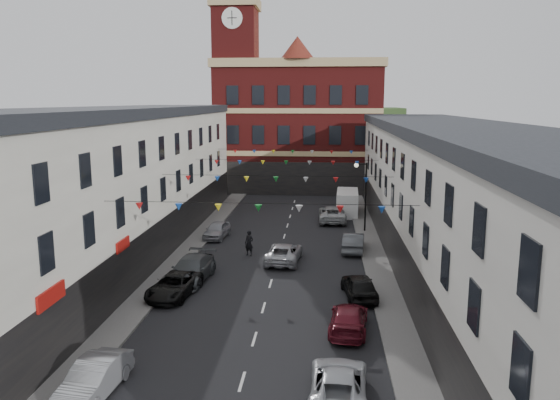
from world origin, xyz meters
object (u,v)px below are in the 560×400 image
(car_right_b, at_px, (338,384))
(car_right_c, at_px, (349,319))
(street_lamp, at_px, (363,187))
(car_right_f, at_px, (332,214))
(car_left_c, at_px, (174,285))
(car_left_d, at_px, (191,270))
(white_van, at_px, (347,203))
(car_right_e, at_px, (353,242))
(moving_car, at_px, (284,253))
(car_left_b, at_px, (94,379))
(pedestrian, at_px, (249,243))
(car_right_d, at_px, (359,286))
(car_left_e, at_px, (217,230))

(car_right_b, bearing_deg, car_right_c, -93.31)
(street_lamp, bearing_deg, car_right_f, 121.78)
(car_left_c, height_order, car_right_c, car_left_c)
(car_left_d, distance_m, white_van, 23.85)
(car_right_e, relative_size, moving_car, 0.90)
(white_van, bearing_deg, car_left_b, -105.01)
(car_right_b, xyz_separation_m, car_right_e, (1.67, 20.90, 0.06))
(pedestrian, bearing_deg, car_right_d, -24.28)
(street_lamp, height_order, car_right_d, street_lamp)
(car_left_c, height_order, car_left_e, car_left_e)
(car_left_b, height_order, car_left_d, car_left_d)
(car_right_d, xyz_separation_m, white_van, (0.29, 23.43, 0.47))
(car_left_b, height_order, car_left_e, car_left_b)
(car_right_b, bearing_deg, street_lamp, -93.10)
(car_left_e, height_order, pedestrian, pedestrian)
(car_right_d, bearing_deg, car_left_c, -4.29)
(car_right_b, bearing_deg, car_left_d, -53.40)
(car_left_e, xyz_separation_m, car_right_d, (10.81, -13.03, 0.03))
(moving_car, height_order, white_van, white_van)
(car_left_b, height_order, car_right_c, car_left_b)
(car_right_e, bearing_deg, white_van, -84.94)
(car_right_c, distance_m, pedestrian, 14.43)
(car_left_e, xyz_separation_m, white_van, (11.10, 10.40, 0.51))
(street_lamp, relative_size, car_right_d, 1.45)
(street_lamp, xyz_separation_m, pedestrian, (-8.70, -7.90, -2.97))
(moving_car, height_order, pedestrian, pedestrian)
(car_right_e, bearing_deg, car_right_b, 90.92)
(car_left_b, bearing_deg, car_right_f, 78.02)
(car_left_b, xyz_separation_m, car_right_e, (11.00, 21.30, 0.03))
(car_right_e, xyz_separation_m, moving_car, (-5.01, -3.16, -0.04))
(car_right_d, bearing_deg, white_van, -98.09)
(street_lamp, height_order, car_right_e, street_lamp)
(car_left_c, relative_size, car_right_f, 0.86)
(white_van, bearing_deg, car_right_f, -111.38)
(car_left_c, height_order, car_right_f, car_right_f)
(car_left_c, xyz_separation_m, car_right_d, (10.66, 0.58, 0.06))
(car_right_b, xyz_separation_m, white_van, (1.77, 34.47, 0.53))
(car_left_c, distance_m, car_right_e, 15.05)
(car_left_c, distance_m, moving_car, 9.33)
(street_lamp, relative_size, moving_car, 1.24)
(car_right_f, height_order, pedestrian, pedestrian)
(street_lamp, xyz_separation_m, car_right_b, (-2.72, -27.05, -3.25))
(white_van, distance_m, pedestrian, 17.17)
(car_left_b, bearing_deg, car_right_d, 51.58)
(car_left_b, distance_m, moving_car, 19.11)
(street_lamp, distance_m, white_van, 7.96)
(car_left_b, bearing_deg, car_right_e, 67.64)
(car_right_d, distance_m, car_right_f, 20.05)
(moving_car, bearing_deg, car_right_f, -100.77)
(car_right_e, bearing_deg, car_left_b, 68.17)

